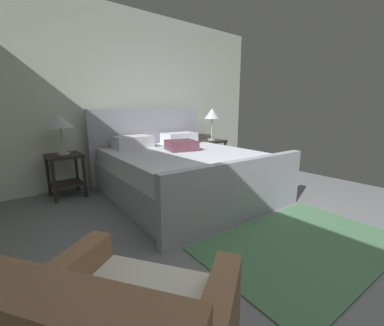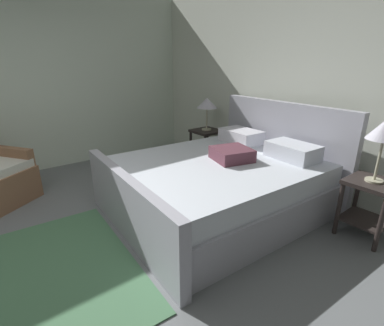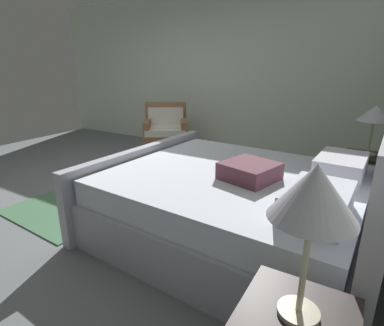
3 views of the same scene
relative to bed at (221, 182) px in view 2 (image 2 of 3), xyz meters
name	(u,v)px [view 2 (image 2 of 3)]	position (x,y,z in m)	size (l,w,h in m)	color
ground_plane	(29,279)	(-0.09, -2.07, -0.35)	(5.35, 6.61, 0.02)	slate
wall_back	(289,84)	(-0.09, 1.30, 1.05)	(5.47, 0.12, 2.79)	silver
bed	(221,182)	(0.00, 0.00, 0.00)	(2.13, 2.41, 1.20)	#A7A7B4
nightstand_right	(369,200)	(1.32, 0.76, 0.06)	(0.44, 0.44, 0.60)	#2A2321
nightstand_left	(206,141)	(-1.32, 0.91, 0.06)	(0.44, 0.44, 0.60)	#2A2321
table_lamp_left	(207,104)	(-1.32, 0.91, 0.69)	(0.34, 0.34, 0.53)	#B7B293
area_rug	(61,272)	(0.00, -1.84, -0.34)	(1.84, 1.16, 0.01)	#477350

